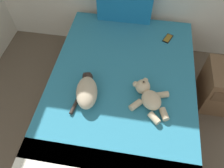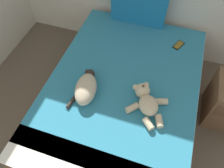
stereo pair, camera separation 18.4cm
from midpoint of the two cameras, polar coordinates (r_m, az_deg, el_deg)
The scene contains 5 objects.
bed at distance 2.32m, azimuth 5.00°, elevation -3.59°, with size 1.47×2.06×0.53m.
patterned_cushion at distance 2.62m, azimuth 9.37°, elevation 20.25°, with size 0.63×0.13×0.50m.
cat at distance 1.97m, azimuth -4.18°, elevation -1.10°, with size 0.25×0.44×0.15m.
teddy_bear at distance 1.93m, azimuth 11.78°, elevation -4.66°, with size 0.36×0.44×0.15m.
cell_phone at distance 2.55m, azimuth 19.12°, elevation 9.55°, with size 0.13×0.16×0.01m.
Camera 2 is at (2.04, 1.58, 2.21)m, focal length 34.77 mm.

